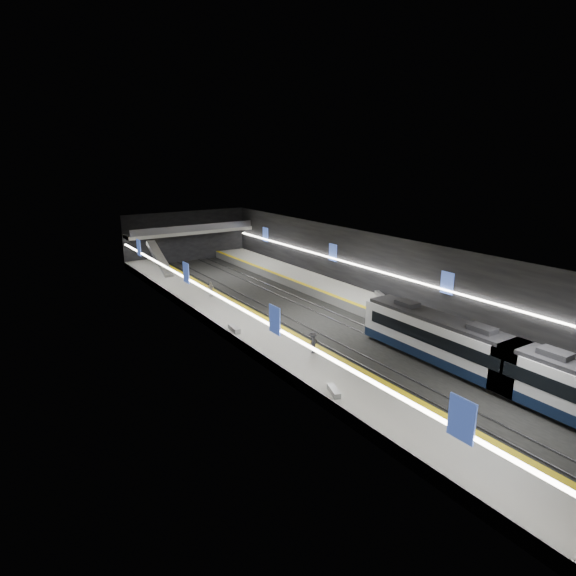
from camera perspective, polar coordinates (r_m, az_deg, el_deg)
ground at (r=49.70m, az=3.37°, el=-4.03°), size 70.00×70.00×0.00m
ceiling at (r=47.62m, az=3.53°, el=5.07°), size 20.00×70.00×0.04m
wall_left at (r=43.51m, az=-7.20°, el=-1.47°), size 0.04×70.00×8.00m
wall_right at (r=54.89m, az=11.88°, el=1.91°), size 0.04×70.00×8.00m
wall_back at (r=78.77m, az=-11.95°, el=6.01°), size 20.00×0.04×8.00m
platform_left at (r=45.72m, az=-4.23°, el=-5.17°), size 5.00×70.00×1.00m
tile_surface_left at (r=45.54m, az=-4.25°, el=-4.57°), size 5.00×70.00×0.02m
tactile_strip_left at (r=46.57m, az=-1.87°, el=-4.06°), size 0.60×70.00×0.02m
platform_right at (r=54.13m, az=9.79°, el=-2.02°), size 5.00×70.00×1.00m
tile_surface_right at (r=53.98m, az=9.81°, el=-1.51°), size 5.00×70.00×0.02m
tactile_strip_right at (r=52.56m, az=8.05°, el=-1.89°), size 0.60×70.00×0.02m
rails at (r=49.68m, az=3.38°, el=-3.97°), size 6.52×70.00×0.12m
train at (r=38.03m, az=25.10°, el=-8.35°), size 2.69×28.00×3.60m
ad_posters at (r=49.16m, az=2.77°, el=1.24°), size 19.94×53.50×2.20m
cove_light_left at (r=43.65m, az=-6.96°, el=-1.68°), size 0.25×68.60×0.12m
cove_light_right at (r=54.80m, az=11.72°, el=1.68°), size 0.25×68.60×0.12m
mezzanine_bridge at (r=76.70m, az=-11.42°, el=6.57°), size 20.00×3.00×1.50m
escalator at (r=68.16m, az=-14.97°, el=3.41°), size 1.20×7.50×3.92m
bench_left_near at (r=33.40m, az=5.46°, el=-12.08°), size 1.00×1.72×0.41m
bench_left_far at (r=44.45m, az=-6.40°, el=-4.84°), size 0.71×1.94×0.46m
bench_right_far at (r=55.79m, az=10.79°, el=-0.76°), size 1.21×1.91×0.45m
passenger_right_a at (r=41.12m, az=26.85°, el=-7.30°), size 0.63×0.74×1.73m
passenger_left_a at (r=55.43m, az=-9.14°, el=-0.12°), size 0.79×1.07×1.69m
passenger_left_b at (r=39.39m, az=2.97°, el=-6.47°), size 1.31×1.03×1.78m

